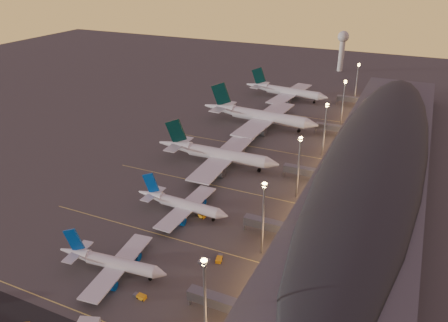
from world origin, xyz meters
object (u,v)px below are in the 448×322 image
(airliner_narrow_north, at_px, (182,204))
(baggage_tug_d, at_px, (219,259))
(baggage_tug_b, at_px, (140,296))
(airliner_wide_mid, at_px, (259,116))
(airliner_wide_far, at_px, (286,91))
(airliner_narrow_south, at_px, (112,262))
(baggage_tug_c, at_px, (201,215))
(radar_tower, at_px, (343,44))
(airliner_wide_near, at_px, (217,154))

(airliner_narrow_north, height_order, baggage_tug_d, airliner_narrow_north)
(baggage_tug_d, bearing_deg, baggage_tug_b, -40.79)
(airliner_wide_mid, xyz_separation_m, airliner_wide_far, (-1.64, 56.08, -0.84))
(airliner_narrow_south, bearing_deg, baggage_tug_b, -29.54)
(airliner_wide_mid, distance_m, baggage_tug_b, 144.88)
(airliner_narrow_north, relative_size, baggage_tug_c, 9.14)
(airliner_wide_mid, relative_size, baggage_tug_b, 17.41)
(airliner_wide_mid, bearing_deg, airliner_narrow_north, -83.09)
(airliner_narrow_north, xyz_separation_m, radar_tower, (9.70, 249.17, 18.32))
(airliner_narrow_south, bearing_deg, airliner_wide_mid, 85.65)
(airliner_wide_far, bearing_deg, airliner_wide_near, -82.38)
(airliner_wide_mid, bearing_deg, baggage_tug_c, -78.57)
(airliner_narrow_north, xyz_separation_m, airliner_wide_far, (-8.21, 155.28, 1.32))
(airliner_narrow_south, xyz_separation_m, airliner_narrow_north, (2.32, 38.33, 0.19))
(airliner_wide_mid, height_order, airliner_wide_far, airliner_wide_mid)
(airliner_wide_near, relative_size, baggage_tug_d, 13.42)
(airliner_wide_near, height_order, baggage_tug_d, airliner_wide_near)
(airliner_narrow_north, height_order, airliner_wide_far, airliner_wide_far)
(airliner_wide_far, xyz_separation_m, baggage_tug_b, (19.96, -199.70, -4.34))
(airliner_narrow_south, xyz_separation_m, airliner_wide_near, (-4.04, 82.01, 1.58))
(airliner_wide_near, bearing_deg, airliner_wide_mid, 89.05)
(airliner_wide_near, relative_size, baggage_tug_c, 14.25)
(airliner_wide_mid, relative_size, airliner_wide_far, 1.17)
(airliner_narrow_north, relative_size, airliner_wide_near, 0.64)
(airliner_wide_far, relative_size, baggage_tug_c, 14.08)
(baggage_tug_b, bearing_deg, airliner_wide_mid, 100.77)
(airliner_narrow_south, height_order, baggage_tug_b, airliner_narrow_south)
(airliner_narrow_north, height_order, radar_tower, radar_tower)
(airliner_wide_near, bearing_deg, airliner_narrow_south, -88.34)
(airliner_wide_mid, relative_size, baggage_tug_c, 16.49)
(airliner_wide_near, distance_m, radar_tower, 206.81)
(radar_tower, bearing_deg, airliner_narrow_south, -92.39)
(airliner_wide_mid, bearing_deg, airliner_wide_near, -86.67)
(baggage_tug_c, distance_m, baggage_tug_d, 26.39)
(airliner_narrow_south, distance_m, airliner_wide_near, 82.12)
(radar_tower, bearing_deg, airliner_wide_far, -100.80)
(airliner_narrow_north, relative_size, airliner_wide_mid, 0.55)
(airliner_wide_mid, xyz_separation_m, baggage_tug_c, (14.45, -98.93, -5.17))
(airliner_wide_far, relative_size, baggage_tug_d, 13.26)
(radar_tower, bearing_deg, airliner_narrow_north, -92.23)
(airliner_wide_far, relative_size, baggage_tug_b, 14.86)
(baggage_tug_b, height_order, baggage_tug_d, baggage_tug_d)
(airliner_wide_far, height_order, baggage_tug_b, airliner_wide_far)
(airliner_wide_near, height_order, baggage_tug_b, airliner_wide_near)
(airliner_wide_mid, height_order, baggage_tug_d, airliner_wide_mid)
(baggage_tug_b, bearing_deg, airliner_narrow_south, 160.08)
(airliner_wide_far, distance_m, radar_tower, 97.08)
(airliner_wide_near, height_order, baggage_tug_c, airliner_wide_near)
(airliner_wide_near, bearing_deg, baggage_tug_b, -79.54)
(airliner_narrow_south, height_order, radar_tower, radar_tower)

